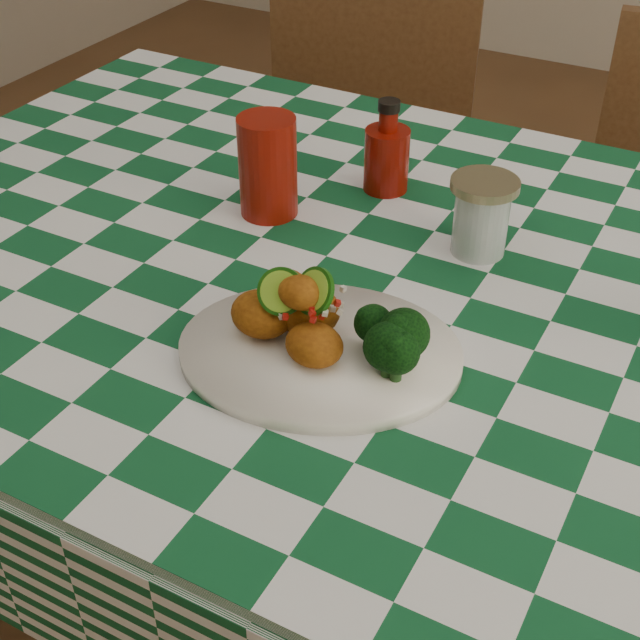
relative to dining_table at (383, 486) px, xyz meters
The scene contains 9 objects.
ground 0.39m from the dining_table, ahead, with size 5.00×5.00×0.00m, color brown.
dining_table is the anchor object (origin of this frame).
plate 0.45m from the dining_table, 91.77° to the right, with size 0.32×0.25×0.02m, color white, non-canonical shape.
fried_chicken_pile 0.50m from the dining_table, 97.51° to the right, with size 0.14×0.10×0.09m, color #A0560F, non-canonical shape.
broccoli_side 0.49m from the dining_table, 68.31° to the right, with size 0.09×0.09×0.07m, color black, non-canonical shape.
red_tumbler 0.52m from the dining_table, 163.99° to the left, with size 0.08×0.08×0.14m, color maroon.
ketchup_bottle 0.52m from the dining_table, 118.43° to the left, with size 0.07×0.07×0.14m, color #720E05, non-canonical shape.
mason_jar 0.46m from the dining_table, 56.93° to the left, with size 0.09×0.09×0.11m, color #B2BCBA, non-canonical shape.
wooden_chair_left 0.80m from the dining_table, 120.25° to the left, with size 0.46×0.48×1.01m, color #472814, non-canonical shape.
Camera 1 is at (0.37, -0.89, 1.43)m, focal length 50.00 mm.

